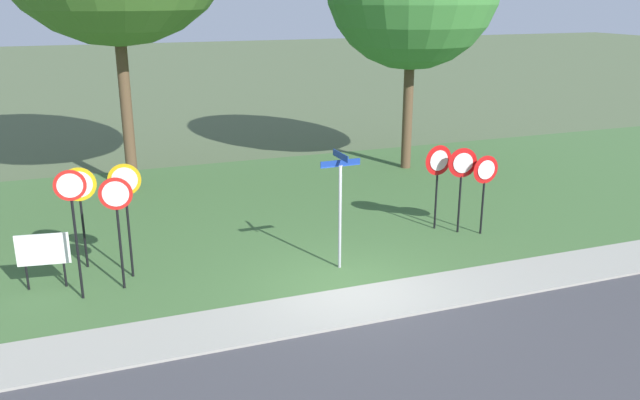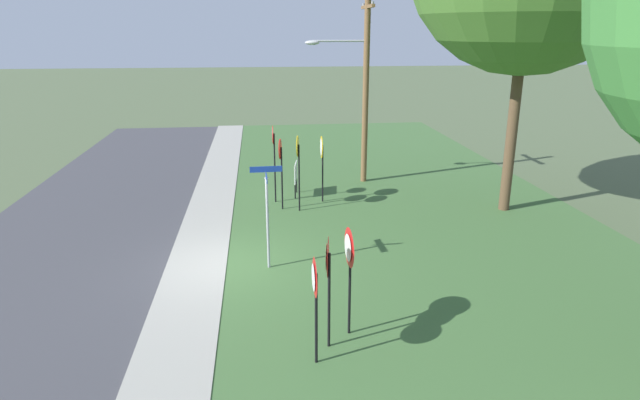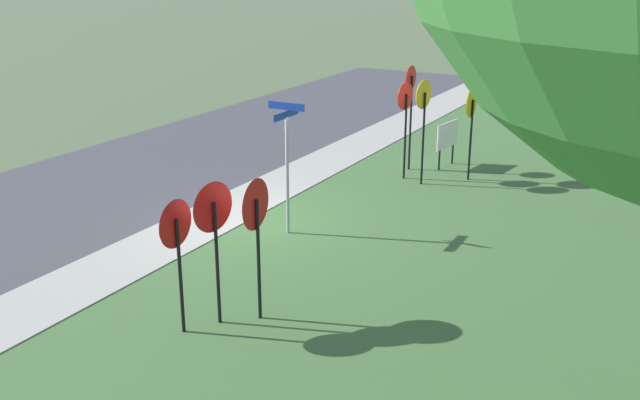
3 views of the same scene
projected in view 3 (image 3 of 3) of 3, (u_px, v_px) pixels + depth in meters
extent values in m
plane|color=#4C5B3D|center=(250.00, 222.00, 15.99)|extent=(160.00, 160.00, 0.00)
cube|color=#3D3D42|center=(90.00, 189.00, 18.19)|extent=(44.00, 6.40, 0.01)
cube|color=#99968C|center=(220.00, 215.00, 16.35)|extent=(44.00, 1.60, 0.06)
cube|color=#3D6033|center=(524.00, 276.00, 13.24)|extent=(44.00, 12.00, 0.04)
cylinder|color=black|center=(410.00, 124.00, 19.39)|extent=(0.06, 0.06, 2.53)
cylinder|color=red|center=(411.00, 78.00, 19.02)|extent=(0.64, 0.05, 0.64)
cylinder|color=white|center=(410.00, 78.00, 19.03)|extent=(0.50, 0.02, 0.50)
cylinder|color=black|center=(471.00, 140.00, 18.55)|extent=(0.06, 0.06, 2.08)
cylinder|color=gold|center=(472.00, 102.00, 18.25)|extent=(0.78, 0.04, 0.78)
cylinder|color=white|center=(471.00, 102.00, 18.26)|extent=(0.61, 0.02, 0.61)
cylinder|color=black|center=(423.00, 139.00, 18.15)|extent=(0.06, 0.06, 2.34)
cylinder|color=gold|center=(424.00, 94.00, 17.81)|extent=(0.70, 0.14, 0.71)
cylinder|color=white|center=(423.00, 94.00, 17.82)|extent=(0.55, 0.10, 0.55)
cylinder|color=black|center=(405.00, 137.00, 18.63)|extent=(0.06, 0.06, 2.21)
cylinder|color=red|center=(405.00, 96.00, 18.31)|extent=(0.69, 0.14, 0.70)
cylinder|color=white|center=(405.00, 96.00, 18.32)|extent=(0.54, 0.10, 0.54)
cylinder|color=black|center=(180.00, 277.00, 10.96)|extent=(0.06, 0.06, 1.85)
cone|color=red|center=(175.00, 224.00, 10.71)|extent=(0.75, 0.04, 0.75)
cone|color=white|center=(174.00, 223.00, 10.72)|extent=(0.51, 0.02, 0.51)
cylinder|color=black|center=(259.00, 260.00, 11.36)|extent=(0.06, 0.06, 2.00)
cone|color=red|center=(255.00, 204.00, 11.09)|extent=(0.82, 0.09, 0.82)
cone|color=silver|center=(254.00, 204.00, 11.10)|extent=(0.55, 0.05, 0.55)
cylinder|color=black|center=(217.00, 264.00, 11.22)|extent=(0.06, 0.06, 2.01)
cone|color=red|center=(212.00, 207.00, 10.95)|extent=(0.78, 0.17, 0.79)
cone|color=silver|center=(211.00, 207.00, 10.96)|extent=(0.53, 0.11, 0.54)
cylinder|color=#9EA0A8|center=(287.00, 177.00, 14.87)|extent=(0.07, 0.07, 2.44)
cylinder|color=#9EA0A8|center=(286.00, 118.00, 14.48)|extent=(0.09, 0.09, 0.03)
cube|color=navy|center=(286.00, 115.00, 14.46)|extent=(0.96, 0.04, 0.15)
cube|color=navy|center=(286.00, 106.00, 14.41)|extent=(0.04, 0.82, 0.15)
cylinder|color=brown|center=(585.00, 21.00, 18.84)|extent=(0.24, 0.24, 7.78)
cylinder|color=black|center=(452.00, 154.00, 20.22)|extent=(0.05, 0.05, 0.55)
cylinder|color=black|center=(439.00, 160.00, 19.63)|extent=(0.05, 0.05, 0.55)
cube|color=white|center=(447.00, 135.00, 19.73)|extent=(1.09, 0.19, 0.70)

